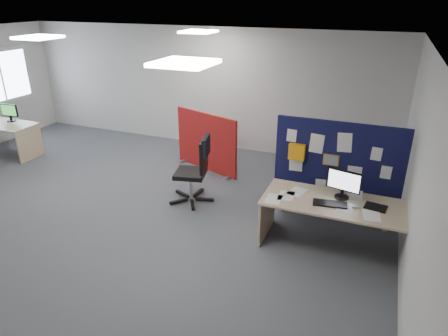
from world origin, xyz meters
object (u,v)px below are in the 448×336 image
(main_desk, at_px, (334,211))
(second_desk, at_px, (6,131))
(navy_divider, at_px, (335,171))
(monitor_second, at_px, (10,112))
(red_divider, at_px, (206,142))
(office_chair, at_px, (197,166))
(monitor_main, at_px, (343,183))

(main_desk, xyz_separation_m, second_desk, (-7.26, 0.95, -0.02))
(navy_divider, bearing_deg, monitor_second, 177.70)
(navy_divider, height_order, monitor_second, navy_divider)
(red_divider, xyz_separation_m, monitor_second, (-4.44, -0.73, 0.36))
(main_desk, height_order, monitor_second, monitor_second)
(navy_divider, distance_m, office_chair, 2.25)
(navy_divider, distance_m, monitor_second, 7.10)
(red_divider, distance_m, monitor_second, 4.51)
(monitor_main, relative_size, second_desk, 0.32)
(navy_divider, relative_size, monitor_second, 4.59)
(monitor_second, bearing_deg, red_divider, 4.88)
(monitor_main, bearing_deg, red_divider, 161.85)
(second_desk, bearing_deg, red_divider, 11.28)
(monitor_second, xyz_separation_m, office_chair, (4.88, -0.61, -0.27))
(second_desk, bearing_deg, main_desk, -7.43)
(main_desk, relative_size, red_divider, 1.29)
(monitor_main, height_order, second_desk, monitor_main)
(navy_divider, bearing_deg, main_desk, -81.63)
(monitor_main, relative_size, office_chair, 0.40)
(main_desk, distance_m, monitor_main, 0.42)
(navy_divider, relative_size, monitor_main, 4.15)
(office_chair, bearing_deg, navy_divider, -4.83)
(red_divider, relative_size, monitor_second, 3.56)
(red_divider, bearing_deg, second_desk, -148.93)
(navy_divider, xyz_separation_m, red_divider, (-2.66, 1.02, -0.22))
(office_chair, bearing_deg, main_desk, -25.17)
(second_desk, height_order, office_chair, office_chair)
(red_divider, bearing_deg, main_desk, -13.69)
(red_divider, height_order, monitor_second, red_divider)
(main_desk, bearing_deg, office_chair, 167.98)
(main_desk, bearing_deg, navy_divider, 98.37)
(main_desk, height_order, second_desk, same)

